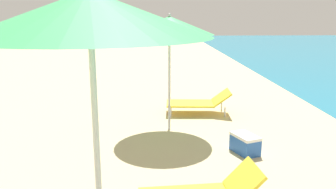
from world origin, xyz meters
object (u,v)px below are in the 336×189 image
(lounger_farthest_shoreside, at_px, (199,102))
(umbrella_farthest, at_px, (169,26))
(cooler_box, at_px, (245,144))
(umbrella_second, at_px, (90,15))

(lounger_farthest_shoreside, bearing_deg, umbrella_farthest, 59.05)
(umbrella_farthest, bearing_deg, cooler_box, -45.98)
(lounger_farthest_shoreside, distance_m, cooler_box, 2.54)
(umbrella_farthest, relative_size, lounger_farthest_shoreside, 1.52)
(umbrella_second, xyz_separation_m, cooler_box, (2.05, 3.04, -2.23))
(umbrella_second, bearing_deg, lounger_farthest_shoreside, 74.21)
(umbrella_farthest, height_order, lounger_farthest_shoreside, umbrella_farthest)
(lounger_farthest_shoreside, height_order, cooler_box, lounger_farthest_shoreside)
(umbrella_second, xyz_separation_m, lounger_farthest_shoreside, (1.56, 5.53, -2.10))
(umbrella_farthest, relative_size, cooler_box, 3.97)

